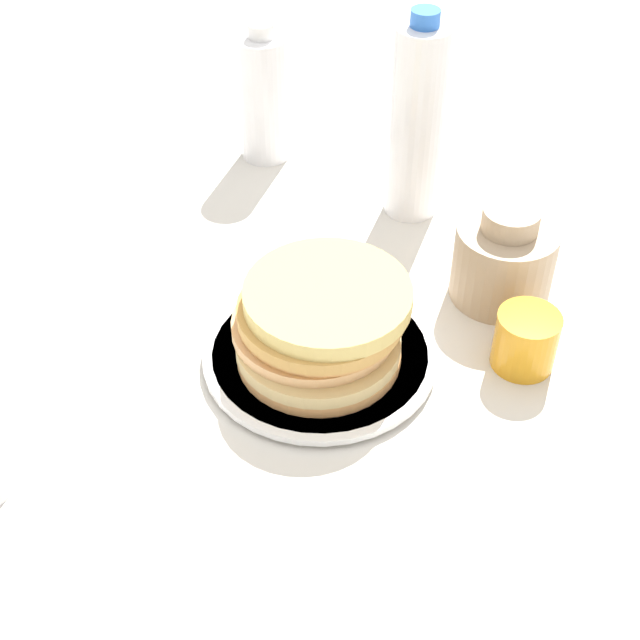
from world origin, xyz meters
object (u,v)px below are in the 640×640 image
at_px(plate, 320,355).
at_px(cream_jug, 504,259).
at_px(juice_glass, 526,340).
at_px(water_bottle_near, 417,122).
at_px(pancake_stack, 320,322).
at_px(water_bottle_far, 263,97).

relative_size(plate, cream_jug, 2.12).
relative_size(juice_glass, cream_jug, 0.57).
distance_m(plate, water_bottle_near, 0.31).
relative_size(juice_glass, water_bottle_near, 0.25).
height_order(cream_jug, water_bottle_near, water_bottle_near).
distance_m(plate, cream_jug, 0.23).
bearing_deg(cream_jug, water_bottle_near, -75.83).
relative_size(pancake_stack, water_bottle_far, 0.97).
xyz_separation_m(pancake_stack, cream_jug, (-0.21, -0.06, -0.00)).
bearing_deg(water_bottle_near, cream_jug, 104.17).
xyz_separation_m(juice_glass, water_bottle_near, (0.03, -0.28, 0.09)).
distance_m(pancake_stack, juice_glass, 0.20).
bearing_deg(water_bottle_far, juice_glass, 111.38).
bearing_deg(water_bottle_near, juice_glass, 95.35).
distance_m(cream_jug, water_bottle_near, 0.20).
relative_size(plate, juice_glass, 3.74).
bearing_deg(cream_jug, pancake_stack, 14.47).
relative_size(juice_glass, water_bottle_far, 0.35).
bearing_deg(juice_glass, water_bottle_near, -84.65).
relative_size(plate, water_bottle_near, 0.94).
bearing_deg(cream_jug, water_bottle_far, -60.48).
bearing_deg(pancake_stack, water_bottle_far, -92.99).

